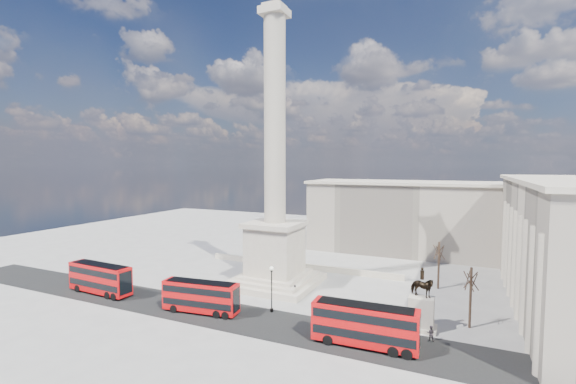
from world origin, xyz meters
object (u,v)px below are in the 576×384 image
(red_bus_a, at_px, (100,278))
(nelsons_column, at_px, (275,210))
(pedestrian_walking, at_px, (380,325))
(pedestrian_standing, at_px, (431,333))
(victorian_lamp, at_px, (272,285))
(pedestrian_crossing, at_px, (295,291))
(red_bus_c, at_px, (365,325))
(equestrian_statue, at_px, (421,308))
(red_bus_b, at_px, (201,296))

(red_bus_a, bearing_deg, nelsons_column, 37.15)
(pedestrian_walking, bearing_deg, nelsons_column, 121.26)
(pedestrian_standing, bearing_deg, victorian_lamp, -2.61)
(victorian_lamp, distance_m, pedestrian_crossing, 7.68)
(victorian_lamp, bearing_deg, red_bus_c, -18.47)
(red_bus_c, bearing_deg, nelsons_column, 138.04)
(red_bus_a, distance_m, pedestrian_crossing, 31.02)
(red_bus_a, distance_m, victorian_lamp, 28.65)
(pedestrian_standing, bearing_deg, pedestrian_walking, -2.22)
(equestrian_statue, relative_size, pedestrian_crossing, 4.26)
(victorian_lamp, bearing_deg, red_bus_a, -170.97)
(red_bus_b, xyz_separation_m, red_bus_c, (23.01, -0.45, 0.21))
(victorian_lamp, bearing_deg, red_bus_b, -153.87)
(red_bus_b, height_order, victorian_lamp, victorian_lamp)
(red_bus_c, height_order, pedestrian_walking, red_bus_c)
(equestrian_statue, relative_size, pedestrian_standing, 4.34)
(equestrian_statue, bearing_deg, pedestrian_crossing, 166.99)
(pedestrian_standing, distance_m, pedestrian_crossing, 21.66)
(nelsons_column, height_order, red_bus_c, nelsons_column)
(nelsons_column, height_order, victorian_lamp, nelsons_column)
(victorian_lamp, distance_m, equestrian_statue, 19.75)
(pedestrian_crossing, bearing_deg, victorian_lamp, 162.33)
(victorian_lamp, xyz_separation_m, pedestrian_walking, (14.98, -0.14, -2.99))
(pedestrian_walking, height_order, pedestrian_standing, pedestrian_standing)
(equestrian_statue, height_order, pedestrian_walking, equestrian_statue)
(victorian_lamp, height_order, pedestrian_crossing, victorian_lamp)
(nelsons_column, xyz_separation_m, red_bus_b, (-3.68, -15.66, -10.61))
(pedestrian_standing, bearing_deg, red_bus_a, 2.84)
(red_bus_b, bearing_deg, pedestrian_walking, 2.94)
(equestrian_statue, bearing_deg, red_bus_b, -166.10)
(pedestrian_walking, bearing_deg, red_bus_c, -128.05)
(red_bus_a, relative_size, red_bus_b, 1.07)
(pedestrian_walking, relative_size, pedestrian_standing, 0.91)
(pedestrian_crossing, bearing_deg, equestrian_statue, -116.91)
(red_bus_b, height_order, pedestrian_walking, red_bus_b)
(equestrian_statue, bearing_deg, nelsons_column, 160.62)
(nelsons_column, xyz_separation_m, red_bus_c, (19.34, -16.12, -10.40))
(red_bus_c, bearing_deg, victorian_lamp, 159.38)
(victorian_lamp, bearing_deg, pedestrian_crossing, 86.24)
(nelsons_column, xyz_separation_m, red_bus_a, (-23.17, -15.85, -10.42))
(equestrian_statue, height_order, pedestrian_standing, equestrian_statue)
(victorian_lamp, distance_m, pedestrian_standing, 21.08)
(red_bus_a, height_order, victorian_lamp, victorian_lamp)
(red_bus_c, relative_size, pedestrian_walking, 7.28)
(equestrian_statue, bearing_deg, red_bus_c, -125.35)
(red_bus_a, xyz_separation_m, red_bus_b, (19.49, 0.19, -0.19))
(red_bus_c, relative_size, pedestrian_crossing, 6.49)
(red_bus_a, bearing_deg, victorian_lamp, 11.80)
(red_bus_a, distance_m, pedestrian_walking, 43.50)
(nelsons_column, relative_size, pedestrian_walking, 30.40)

